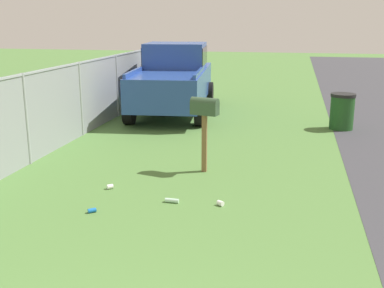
% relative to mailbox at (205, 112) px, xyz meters
% --- Properties ---
extents(mailbox, '(0.32, 0.55, 1.42)m').
position_rel_mailbox_xyz_m(mailbox, '(0.00, 0.00, 0.00)').
color(mailbox, brown).
rests_on(mailbox, ground).
extents(pickup_truck, '(5.19, 2.61, 2.09)m').
position_rel_mailbox_xyz_m(pickup_truck, '(5.59, 2.00, -0.04)').
color(pickup_truck, '#284793').
rests_on(pickup_truck, ground).
extents(trash_bin, '(0.64, 0.64, 0.94)m').
position_rel_mailbox_xyz_m(trash_bin, '(4.27, -2.85, -0.67)').
color(trash_bin, '#1E4C1E').
rests_on(trash_bin, ground).
extents(fence_section, '(17.36, 0.07, 1.81)m').
position_rel_mailbox_xyz_m(fence_section, '(0.98, 3.50, -0.17)').
color(fence_section, '#9EA3A8').
rests_on(fence_section, ground).
extents(litter_bottle_by_mailbox, '(0.08, 0.22, 0.07)m').
position_rel_mailbox_xyz_m(litter_bottle_by_mailbox, '(-1.67, 0.20, -1.11)').
color(litter_bottle_by_mailbox, '#B2D8BF').
rests_on(litter_bottle_by_mailbox, ground).
extents(litter_can_far_scatter, '(0.13, 0.13, 0.07)m').
position_rel_mailbox_xyz_m(litter_can_far_scatter, '(-2.31, 1.28, -1.11)').
color(litter_can_far_scatter, blue).
rests_on(litter_can_far_scatter, ground).
extents(litter_cup_midfield_b, '(0.12, 0.13, 0.08)m').
position_rel_mailbox_xyz_m(litter_cup_midfield_b, '(-1.64, -0.57, -1.10)').
color(litter_cup_midfield_b, white).
rests_on(litter_cup_midfield_b, ground).
extents(litter_cup_midfield_a, '(0.13, 0.13, 0.08)m').
position_rel_mailbox_xyz_m(litter_cup_midfield_a, '(-1.29, 1.40, -1.10)').
color(litter_cup_midfield_a, white).
rests_on(litter_cup_midfield_a, ground).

